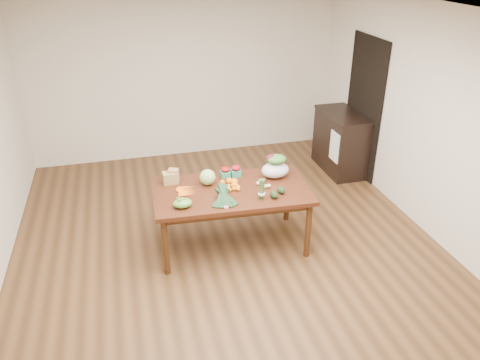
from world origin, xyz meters
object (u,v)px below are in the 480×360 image
object	(u,v)px
paper_bag	(170,177)
kale_bunch	(224,197)
cabbage	(208,177)
mandarin_cluster	(234,186)
cabinet	(340,142)
dining_table	(232,217)
asparagus_bundle	(262,189)
salad_bag	(275,167)

from	to	relation	value
paper_bag	kale_bunch	size ratio (longest dim) A/B	0.58
paper_bag	cabbage	size ratio (longest dim) A/B	1.24
paper_bag	mandarin_cluster	world-z (taller)	paper_bag
cabinet	paper_bag	distance (m)	3.10
dining_table	kale_bunch	xyz separation A→B (m)	(-0.15, -0.30, 0.45)
paper_bag	cabbage	bearing A→B (deg)	-19.21
asparagus_bundle	salad_bag	xyz separation A→B (m)	(0.31, 0.47, 0.00)
cabbage	salad_bag	xyz separation A→B (m)	(0.82, -0.02, 0.04)
dining_table	cabinet	size ratio (longest dim) A/B	1.73
cabbage	kale_bunch	distance (m)	0.50
paper_bag	dining_table	bearing A→B (deg)	-26.86
dining_table	mandarin_cluster	bearing A→B (deg)	2.75
dining_table	paper_bag	size ratio (longest dim) A/B	7.63
cabinet	cabbage	size ratio (longest dim) A/B	5.47
asparagus_bundle	cabbage	bearing A→B (deg)	139.19
dining_table	salad_bag	world-z (taller)	salad_bag
mandarin_cluster	salad_bag	size ratio (longest dim) A/B	0.54
salad_bag	paper_bag	bearing A→B (deg)	172.58
mandarin_cluster	salad_bag	bearing A→B (deg)	17.12
asparagus_bundle	salad_bag	size ratio (longest dim) A/B	0.75
dining_table	kale_bunch	world-z (taller)	kale_bunch
asparagus_bundle	paper_bag	bearing A→B (deg)	148.65
cabinet	dining_table	bearing A→B (deg)	-143.43
mandarin_cluster	cabbage	bearing A→B (deg)	144.89
salad_bag	asparagus_bundle	bearing A→B (deg)	-123.73
dining_table	cabinet	distance (m)	2.68
cabbage	asparagus_bundle	size ratio (longest dim) A/B	0.75
paper_bag	cabbage	distance (m)	0.44
mandarin_cluster	salad_bag	xyz separation A→B (m)	(0.55, 0.17, 0.09)
kale_bunch	asparagus_bundle	xyz separation A→B (m)	(0.42, -0.00, 0.05)
dining_table	cabinet	bearing A→B (deg)	39.75
dining_table	paper_bag	xyz separation A→B (m)	(-0.65, 0.33, 0.46)
cabinet	asparagus_bundle	distance (m)	2.71
cabbage	kale_bunch	xyz separation A→B (m)	(0.09, -0.49, -0.01)
paper_bag	asparagus_bundle	bearing A→B (deg)	-34.53
cabinet	kale_bunch	size ratio (longest dim) A/B	2.55
dining_table	paper_bag	bearing A→B (deg)	156.32
cabinet	mandarin_cluster	world-z (taller)	cabinet
mandarin_cluster	dining_table	bearing A→B (deg)	179.57
kale_bunch	salad_bag	distance (m)	0.87
cabinet	asparagus_bundle	xyz separation A→B (m)	(-1.89, -1.90, 0.40)
cabbage	cabinet	bearing A→B (deg)	30.50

